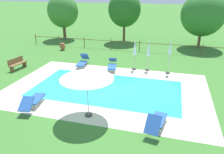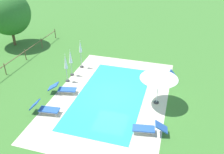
{
  "view_description": "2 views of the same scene",
  "coord_description": "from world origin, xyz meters",
  "px_view_note": "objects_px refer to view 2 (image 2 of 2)",
  "views": [
    {
      "loc": [
        3.69,
        -11.92,
        5.82
      ],
      "look_at": [
        0.21,
        0.5,
        0.6
      ],
      "focal_mm": 35.46,
      "sensor_mm": 36.0,
      "label": 1
    },
    {
      "loc": [
        -13.87,
        -4.11,
        10.02
      ],
      "look_at": [
        1.58,
        0.38,
        0.64
      ],
      "focal_mm": 39.02,
      "sensor_mm": 36.0,
      "label": 2
    }
  ],
  "objects_px": {
    "patio_umbrella_open_foreground": "(159,76)",
    "tree_centre": "(8,13)",
    "patio_umbrella_closed_row_west": "(80,49)",
    "patio_umbrella_closed_row_mid_west": "(66,63)",
    "sun_lounger_north_near_steps": "(63,89)",
    "sun_lounger_north_end": "(164,76)",
    "sun_lounger_north_mid": "(149,128)",
    "sun_lounger_north_far": "(45,108)",
    "patio_umbrella_closed_row_centre": "(70,58)"
  },
  "relations": [
    {
      "from": "patio_umbrella_closed_row_mid_west",
      "to": "patio_umbrella_closed_row_centre",
      "type": "bearing_deg",
      "value": 3.85
    },
    {
      "from": "sun_lounger_north_far",
      "to": "patio_umbrella_open_foreground",
      "type": "height_order",
      "value": "patio_umbrella_open_foreground"
    },
    {
      "from": "sun_lounger_north_end",
      "to": "patio_umbrella_closed_row_west",
      "type": "relative_size",
      "value": 0.79
    },
    {
      "from": "sun_lounger_north_far",
      "to": "patio_umbrella_closed_row_mid_west",
      "type": "distance_m",
      "value": 4.27
    },
    {
      "from": "patio_umbrella_closed_row_west",
      "to": "tree_centre",
      "type": "distance_m",
      "value": 9.3
    },
    {
      "from": "sun_lounger_north_mid",
      "to": "patio_umbrella_open_foreground",
      "type": "relative_size",
      "value": 0.84
    },
    {
      "from": "sun_lounger_north_mid",
      "to": "sun_lounger_north_end",
      "type": "xyz_separation_m",
      "value": [
        6.39,
        -0.27,
        0.02
      ]
    },
    {
      "from": "patio_umbrella_open_foreground",
      "to": "tree_centre",
      "type": "height_order",
      "value": "tree_centre"
    },
    {
      "from": "patio_umbrella_open_foreground",
      "to": "tree_centre",
      "type": "relative_size",
      "value": 0.45
    },
    {
      "from": "sun_lounger_north_near_steps",
      "to": "sun_lounger_north_far",
      "type": "height_order",
      "value": "sun_lounger_north_far"
    },
    {
      "from": "tree_centre",
      "to": "sun_lounger_north_far",
      "type": "bearing_deg",
      "value": -136.4
    },
    {
      "from": "sun_lounger_north_end",
      "to": "tree_centre",
      "type": "distance_m",
      "value": 16.44
    },
    {
      "from": "sun_lounger_north_near_steps",
      "to": "patio_umbrella_closed_row_centre",
      "type": "xyz_separation_m",
      "value": [
        2.62,
        0.51,
        1.17
      ]
    },
    {
      "from": "sun_lounger_north_end",
      "to": "tree_centre",
      "type": "height_order",
      "value": "tree_centre"
    },
    {
      "from": "sun_lounger_north_end",
      "to": "patio_umbrella_closed_row_west",
      "type": "xyz_separation_m",
      "value": [
        0.2,
        7.17,
        1.35
      ]
    },
    {
      "from": "sun_lounger_north_mid",
      "to": "sun_lounger_north_end",
      "type": "bearing_deg",
      "value": -2.41
    },
    {
      "from": "patio_umbrella_closed_row_west",
      "to": "patio_umbrella_closed_row_mid_west",
      "type": "height_order",
      "value": "patio_umbrella_closed_row_west"
    },
    {
      "from": "sun_lounger_north_near_steps",
      "to": "patio_umbrella_closed_row_west",
      "type": "xyz_separation_m",
      "value": [
        4.14,
        0.27,
        1.37
      ]
    },
    {
      "from": "sun_lounger_north_end",
      "to": "tree_centre",
      "type": "relative_size",
      "value": 0.36
    },
    {
      "from": "sun_lounger_north_far",
      "to": "patio_umbrella_closed_row_west",
      "type": "relative_size",
      "value": 0.79
    },
    {
      "from": "patio_umbrella_closed_row_west",
      "to": "sun_lounger_north_far",
      "type": "bearing_deg",
      "value": -178.33
    },
    {
      "from": "sun_lounger_north_end",
      "to": "patio_umbrella_open_foreground",
      "type": "height_order",
      "value": "patio_umbrella_open_foreground"
    },
    {
      "from": "patio_umbrella_open_foreground",
      "to": "patio_umbrella_closed_row_mid_west",
      "type": "xyz_separation_m",
      "value": [
        0.94,
        7.14,
        -0.6
      ]
    },
    {
      "from": "sun_lounger_north_end",
      "to": "sun_lounger_north_mid",
      "type": "bearing_deg",
      "value": 177.59
    },
    {
      "from": "patio_umbrella_open_foreground",
      "to": "tree_centre",
      "type": "xyz_separation_m",
      "value": [
        6.23,
        15.7,
        1.18
      ]
    },
    {
      "from": "tree_centre",
      "to": "patio_umbrella_closed_row_centre",
      "type": "bearing_deg",
      "value": -116.76
    },
    {
      "from": "sun_lounger_north_near_steps",
      "to": "sun_lounger_north_mid",
      "type": "bearing_deg",
      "value": -110.23
    },
    {
      "from": "sun_lounger_north_near_steps",
      "to": "patio_umbrella_closed_row_mid_west",
      "type": "bearing_deg",
      "value": 15.2
    },
    {
      "from": "sun_lounger_north_near_steps",
      "to": "patio_umbrella_closed_row_centre",
      "type": "relative_size",
      "value": 0.92
    },
    {
      "from": "sun_lounger_north_far",
      "to": "patio_umbrella_closed_row_centre",
      "type": "bearing_deg",
      "value": 4.85
    },
    {
      "from": "patio_umbrella_closed_row_mid_west",
      "to": "sun_lounger_north_near_steps",
      "type": "bearing_deg",
      "value": -164.8
    },
    {
      "from": "sun_lounger_north_end",
      "to": "patio_umbrella_closed_row_mid_west",
      "type": "height_order",
      "value": "patio_umbrella_closed_row_mid_west"
    },
    {
      "from": "sun_lounger_north_mid",
      "to": "sun_lounger_north_far",
      "type": "distance_m",
      "value": 6.71
    },
    {
      "from": "tree_centre",
      "to": "patio_umbrella_open_foreground",
      "type": "bearing_deg",
      "value": -111.65
    },
    {
      "from": "patio_umbrella_closed_row_west",
      "to": "tree_centre",
      "type": "bearing_deg",
      "value": 72.49
    },
    {
      "from": "sun_lounger_north_end",
      "to": "patio_umbrella_closed_row_centre",
      "type": "bearing_deg",
      "value": 100.14
    },
    {
      "from": "sun_lounger_north_near_steps",
      "to": "sun_lounger_north_end",
      "type": "xyz_separation_m",
      "value": [
        3.94,
        -6.9,
        0.02
      ]
    },
    {
      "from": "sun_lounger_north_near_steps",
      "to": "patio_umbrella_closed_row_centre",
      "type": "height_order",
      "value": "patio_umbrella_closed_row_centre"
    },
    {
      "from": "sun_lounger_north_far",
      "to": "sun_lounger_north_end",
      "type": "height_order",
      "value": "sun_lounger_north_end"
    },
    {
      "from": "sun_lounger_north_mid",
      "to": "patio_umbrella_closed_row_mid_west",
      "type": "distance_m",
      "value": 8.24
    },
    {
      "from": "sun_lounger_north_far",
      "to": "patio_umbrella_closed_row_west",
      "type": "height_order",
      "value": "patio_umbrella_closed_row_west"
    },
    {
      "from": "sun_lounger_north_near_steps",
      "to": "patio_umbrella_closed_row_west",
      "type": "relative_size",
      "value": 0.84
    },
    {
      "from": "sun_lounger_north_far",
      "to": "patio_umbrella_open_foreground",
      "type": "xyz_separation_m",
      "value": [
        3.13,
        -6.78,
        1.79
      ]
    },
    {
      "from": "patio_umbrella_closed_row_west",
      "to": "tree_centre",
      "type": "height_order",
      "value": "tree_centre"
    },
    {
      "from": "sun_lounger_north_near_steps",
      "to": "patio_umbrella_closed_row_mid_west",
      "type": "relative_size",
      "value": 0.89
    },
    {
      "from": "sun_lounger_north_end",
      "to": "patio_umbrella_closed_row_centre",
      "type": "distance_m",
      "value": 7.61
    },
    {
      "from": "sun_lounger_north_near_steps",
      "to": "patio_umbrella_closed_row_mid_west",
      "type": "height_order",
      "value": "patio_umbrella_closed_row_mid_west"
    },
    {
      "from": "patio_umbrella_closed_row_centre",
      "to": "patio_umbrella_closed_row_west",
      "type": "bearing_deg",
      "value": -8.86
    },
    {
      "from": "patio_umbrella_closed_row_west",
      "to": "patio_umbrella_closed_row_mid_west",
      "type": "relative_size",
      "value": 1.06
    },
    {
      "from": "patio_umbrella_closed_row_centre",
      "to": "sun_lounger_north_mid",
      "type": "bearing_deg",
      "value": -125.34
    }
  ]
}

